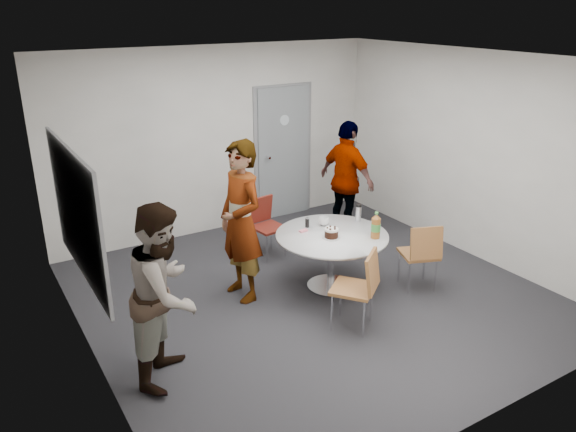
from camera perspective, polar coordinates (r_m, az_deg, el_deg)
floor at (r=6.71m, az=2.49°, el=-7.98°), size 5.00×5.00×0.00m
ceiling at (r=5.89m, az=2.92°, el=15.65°), size 5.00×5.00×0.00m
wall_back at (r=8.28m, az=-7.16°, el=7.57°), size 5.00×0.00×5.00m
wall_left at (r=5.26m, az=-20.48°, el=-1.52°), size 0.00×5.00×5.00m
wall_right at (r=7.80m, az=18.14°, el=5.87°), size 0.00×5.00×5.00m
wall_front at (r=4.48m, az=21.02°, el=-5.53°), size 5.00×0.00×5.00m
door at (r=8.84m, az=-0.50°, el=6.43°), size 1.02×0.17×2.12m
whiteboard at (r=5.42m, az=-20.66°, el=0.23°), size 0.04×1.90×1.25m
table at (r=6.64m, az=4.72°, el=-2.55°), size 1.32×1.32×1.01m
chair_near_left at (r=5.87m, az=7.46°, el=-6.74°), size 0.60×0.61×0.88m
chair_near_right at (r=6.76m, az=13.44°, el=-3.44°), size 0.53×0.55×0.85m
chair_far at (r=7.55m, az=-2.33°, el=-0.49°), size 0.43×0.46×0.80m
person_main at (r=6.31m, az=-4.80°, el=-0.58°), size 0.50×0.71×1.86m
person_left at (r=5.11m, az=-12.38°, el=-7.65°), size 1.01×1.03×1.68m
person_right at (r=8.10m, az=5.99°, el=3.66°), size 0.55×1.05×1.70m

